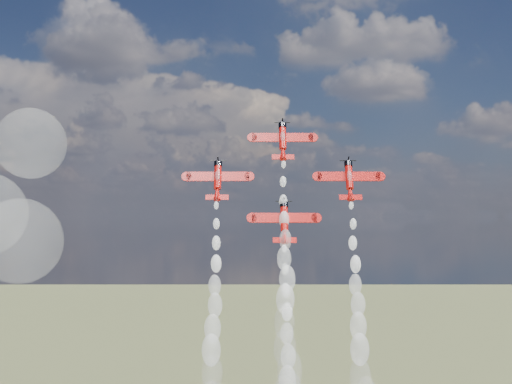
{
  "coord_description": "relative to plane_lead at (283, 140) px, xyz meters",
  "views": [
    {
      "loc": [
        10.62,
        -144.22,
        95.14
      ],
      "look_at": [
        10.33,
        11.19,
        100.57
      ],
      "focal_mm": 50.0,
      "sensor_mm": 36.0,
      "label": 1
    }
  ],
  "objects": [
    {
      "name": "plane_lead",
      "position": [
        0.0,
        0.0,
        0.0
      ],
      "size": [
        13.8,
        6.84,
        9.19
      ],
      "rotation": [
        1.12,
        0.0,
        0.0
      ],
      "color": "red",
      "rests_on": "ground"
    },
    {
      "name": "plane_left",
      "position": [
        -14.39,
        -4.36,
        -9.08
      ],
      "size": [
        13.8,
        6.84,
        9.19
      ],
      "rotation": [
        1.12,
        0.0,
        0.0
      ],
      "color": "red",
      "rests_on": "ground"
    },
    {
      "name": "plane_right",
      "position": [
        14.39,
        -4.36,
        -9.08
      ],
      "size": [
        13.8,
        6.84,
        9.19
      ],
      "rotation": [
        1.12,
        0.0,
        0.0
      ],
      "color": "red",
      "rests_on": "ground"
    },
    {
      "name": "plane_slot",
      "position": [
        0.0,
        -8.72,
        -18.17
      ],
      "size": [
        13.8,
        6.84,
        9.19
      ],
      "rotation": [
        1.12,
        0.0,
        0.0
      ],
      "color": "red",
      "rests_on": "ground"
    },
    {
      "name": "smoke_trail_lead",
      "position": [
        0.03,
        -19.78,
        -40.96
      ],
      "size": [
        5.49,
        25.24,
        47.72
      ],
      "color": "white",
      "rests_on": "plane_lead"
    }
  ]
}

